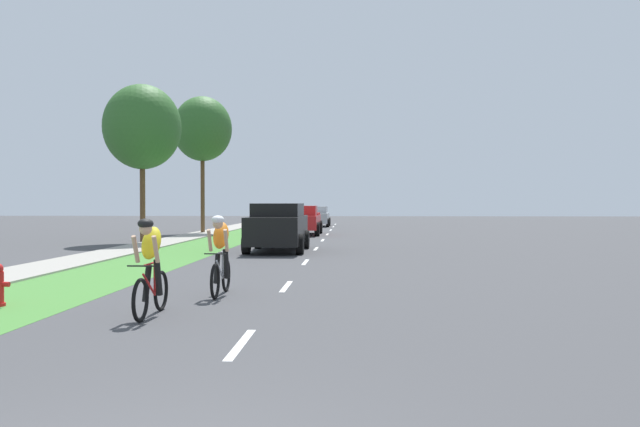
# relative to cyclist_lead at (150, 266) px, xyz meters

# --- Properties ---
(ground_plane) EXTENTS (120.00, 120.00, 0.00)m
(ground_plane) POSITION_rel_cyclist_lead_xyz_m (1.79, 13.72, -0.81)
(ground_plane) COLOR #424244
(grass_verge) EXTENTS (2.80, 70.00, 0.01)m
(grass_verge) POSITION_rel_cyclist_lead_xyz_m (-3.02, 13.72, -0.81)
(grass_verge) COLOR #478438
(grass_verge) RESTS_ON ground_plane
(sidewalk_concrete) EXTENTS (1.84, 70.00, 0.10)m
(sidewalk_concrete) POSITION_rel_cyclist_lead_xyz_m (-5.34, 13.72, -0.81)
(sidewalk_concrete) COLOR #9E998E
(sidewalk_concrete) RESTS_ON ground_plane
(lane_markings_center) EXTENTS (0.12, 52.20, 0.01)m
(lane_markings_center) POSITION_rel_cyclist_lead_xyz_m (1.79, 17.72, -0.81)
(lane_markings_center) COLOR white
(lane_markings_center) RESTS_ON ground_plane
(cyclist_lead) EXTENTS (0.42, 1.72, 1.58)m
(cyclist_lead) POSITION_rel_cyclist_lead_xyz_m (0.00, 0.00, 0.00)
(cyclist_lead) COLOR black
(cyclist_lead) RESTS_ON ground_plane
(cyclist_trailing) EXTENTS (0.42, 1.72, 1.58)m
(cyclist_trailing) POSITION_rel_cyclist_lead_xyz_m (0.64, 2.32, 0.00)
(cyclist_trailing) COLOR black
(cyclist_trailing) RESTS_ON ground_plane
(suv_black) EXTENTS (2.15, 4.70, 1.79)m
(suv_black) POSITION_rel_cyclist_lead_xyz_m (0.44, 13.60, 0.14)
(suv_black) COLOR black
(suv_black) RESTS_ON ground_plane
(pickup_red) EXTENTS (2.22, 5.10, 1.64)m
(pickup_red) POSITION_rel_cyclist_lead_xyz_m (0.34, 25.57, 0.02)
(pickup_red) COLOR red
(pickup_red) RESTS_ON ground_plane
(sedan_silver) EXTENTS (1.98, 4.30, 1.52)m
(sedan_silver) POSITION_rel_cyclist_lead_xyz_m (0.52, 37.98, -0.04)
(sedan_silver) COLOR #A5A8AD
(sedan_silver) RESTS_ON ground_plane
(street_tree_near) EXTENTS (3.49, 3.49, 7.17)m
(street_tree_near) POSITION_rel_cyclist_lead_xyz_m (-6.30, 18.36, 4.42)
(street_tree_near) COLOR brown
(street_tree_near) RESTS_ON ground_plane
(street_tree_far) EXTENTS (3.48, 3.48, 8.10)m
(street_tree_far) POSITION_rel_cyclist_lead_xyz_m (-5.67, 27.24, 5.35)
(street_tree_far) COLOR brown
(street_tree_far) RESTS_ON ground_plane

